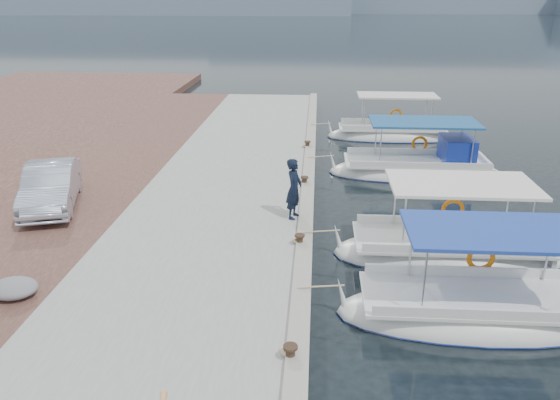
% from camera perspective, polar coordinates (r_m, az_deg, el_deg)
% --- Properties ---
extents(ground, '(400.00, 400.00, 0.00)m').
position_cam_1_polar(ground, '(13.89, 3.28, -9.34)').
color(ground, black).
rests_on(ground, ground).
extents(concrete_quay, '(6.00, 40.00, 0.50)m').
position_cam_1_polar(concrete_quay, '(18.55, -5.78, -0.53)').
color(concrete_quay, gray).
rests_on(concrete_quay, ground).
extents(quay_curb, '(0.44, 40.00, 0.12)m').
position_cam_1_polar(quay_curb, '(18.18, 2.86, 0.15)').
color(quay_curb, '#9C978A').
rests_on(quay_curb, concrete_quay).
extents(cobblestone_strip, '(4.00, 40.00, 0.50)m').
position_cam_1_polar(cobblestone_strip, '(19.98, -20.06, -0.15)').
color(cobblestone_strip, '#51312B').
rests_on(cobblestone_strip, ground).
extents(fishing_caique_b, '(6.36, 2.35, 2.83)m').
position_cam_1_polar(fishing_caique_b, '(13.47, 19.78, -11.13)').
color(fishing_caique_b, silver).
rests_on(fishing_caique_b, ground).
extents(fishing_caique_c, '(6.43, 2.46, 2.83)m').
position_cam_1_polar(fishing_caique_c, '(16.09, 17.14, -5.36)').
color(fishing_caique_c, silver).
rests_on(fishing_caique_c, ground).
extents(fishing_caique_d, '(7.03, 2.48, 2.83)m').
position_cam_1_polar(fishing_caique_d, '(23.00, 14.22, 3.03)').
color(fishing_caique_d, silver).
rests_on(fishing_caique_d, ground).
extents(fishing_caique_e, '(6.52, 2.05, 2.83)m').
position_cam_1_polar(fishing_caique_e, '(28.63, 11.54, 6.58)').
color(fishing_caique_e, silver).
rests_on(fishing_caique_e, ground).
extents(mooring_bollards, '(0.28, 20.28, 0.33)m').
position_cam_1_polar(mooring_bollards, '(14.91, 2.07, -4.10)').
color(mooring_bollards, black).
rests_on(mooring_bollards, concrete_quay).
extents(fisherman, '(0.62, 0.78, 1.87)m').
position_cam_1_polar(fisherman, '(16.48, 1.48, 1.19)').
color(fisherman, black).
rests_on(fisherman, concrete_quay).
extents(parked_car, '(2.65, 4.43, 1.38)m').
position_cam_1_polar(parked_car, '(18.92, -22.84, 1.35)').
color(parked_car, '#ACB4C4').
rests_on(parked_car, cobblestone_strip).
extents(tarp_bundle, '(1.10, 0.90, 0.40)m').
position_cam_1_polar(tarp_bundle, '(13.93, -26.09, -8.28)').
color(tarp_bundle, gray).
rests_on(tarp_bundle, cobblestone_strip).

